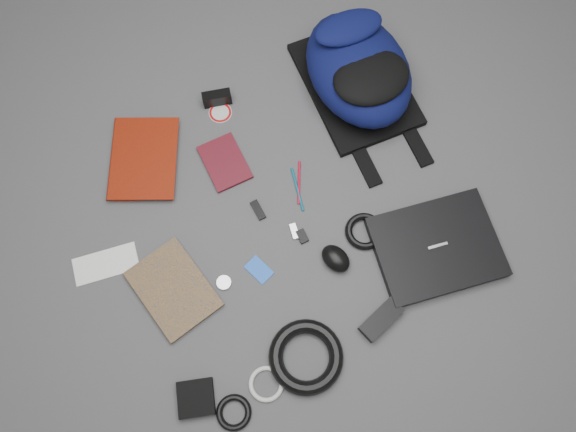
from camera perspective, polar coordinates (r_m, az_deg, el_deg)
name	(u,v)px	position (r m, az deg, el deg)	size (l,w,h in m)	color
ground	(288,218)	(1.70, 0.00, -0.22)	(4.00, 4.00, 0.00)	#4F4F51
backpack	(358,69)	(1.82, 7.16, 14.59)	(0.33, 0.47, 0.20)	#080B33
laptop	(436,247)	(1.71, 14.83, -3.09)	(0.36, 0.28, 0.04)	black
textbook_red	(111,159)	(1.84, -17.58, 5.54)	(0.21, 0.28, 0.03)	maroon
comic_book	(147,309)	(1.67, -14.17, -9.11)	(0.18, 0.25, 0.02)	#C8910E
envelope	(106,264)	(1.74, -18.02, -4.66)	(0.19, 0.09, 0.00)	white
dvd_case	(225,162)	(1.77, -6.45, 5.43)	(0.12, 0.17, 0.01)	#470D15
compact_camera	(217,98)	(1.85, -7.23, 11.78)	(0.09, 0.03, 0.05)	black
sticker_disc	(220,113)	(1.85, -6.89, 10.39)	(0.08, 0.08, 0.00)	silver
pen_teal	(297,189)	(1.72, 0.96, 2.73)	(0.01, 0.01, 0.14)	#0C5B72
pen_red	(299,183)	(1.73, 1.13, 3.42)	(0.01, 0.01, 0.14)	red
id_badge	(259,270)	(1.65, -2.96, -5.48)	(0.05, 0.08, 0.00)	blue
usb_black	(258,210)	(1.70, -3.06, 0.61)	(0.02, 0.06, 0.01)	black
usb_silver	(294,231)	(1.68, 0.65, -1.57)	(0.02, 0.05, 0.01)	#B9BABC
key_fob	(302,236)	(1.67, 1.46, -2.07)	(0.03, 0.04, 0.01)	black
mouse	(336,258)	(1.64, 4.87, -4.32)	(0.07, 0.09, 0.05)	black
headphone_left	(191,278)	(1.66, -9.79, -6.18)	(0.05, 0.05, 0.01)	silver
headphone_right	(224,283)	(1.65, -6.53, -6.74)	(0.04, 0.04, 0.01)	#B0B0B2
cable_coil	(364,231)	(1.69, 7.76, -1.55)	(0.12, 0.12, 0.02)	black
power_brick	(381,319)	(1.63, 9.44, -10.33)	(0.13, 0.06, 0.03)	black
power_cord_coil	(306,357)	(1.59, 1.85, -14.10)	(0.21, 0.21, 0.04)	black
pouch	(196,398)	(1.62, -9.33, -17.80)	(0.10, 0.10, 0.03)	black
earbud_coil	(234,412)	(1.61, -5.52, -19.25)	(0.10, 0.10, 0.02)	black
white_cable_coil	(266,384)	(1.60, -2.22, -16.68)	(0.10, 0.10, 0.01)	silver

